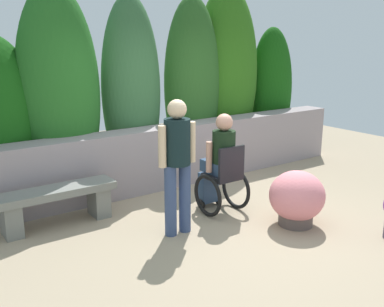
% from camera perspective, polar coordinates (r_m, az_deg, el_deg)
% --- Properties ---
extents(ground_plane, '(12.60, 12.60, 0.00)m').
position_cam_1_polar(ground_plane, '(5.61, 4.49, -9.04)').
color(ground_plane, tan).
extents(stone_retaining_wall, '(7.35, 0.42, 0.95)m').
position_cam_1_polar(stone_retaining_wall, '(6.78, -4.72, -0.59)').
color(stone_retaining_wall, gray).
rests_on(stone_retaining_wall, ground).
extents(hedge_backdrop, '(7.66, 1.14, 3.20)m').
position_cam_1_polar(hedge_backdrop, '(6.88, -11.24, 7.74)').
color(hedge_backdrop, '#0F4621').
rests_on(hedge_backdrop, ground).
extents(stone_bench, '(1.45, 0.38, 0.48)m').
position_cam_1_polar(stone_bench, '(5.69, -17.09, -5.87)').
color(stone_bench, slate).
rests_on(stone_bench, ground).
extents(person_in_wheelchair, '(0.53, 0.66, 1.33)m').
position_cam_1_polar(person_in_wheelchair, '(5.79, 3.74, -1.70)').
color(person_in_wheelchair, black).
rests_on(person_in_wheelchair, ground).
extents(person_standing_companion, '(0.49, 0.30, 1.60)m').
position_cam_1_polar(person_standing_companion, '(5.04, -1.90, -0.64)').
color(person_standing_companion, '#36476F').
rests_on(person_standing_companion, ground).
extents(flower_pot_terracotta_by_wall, '(0.68, 0.68, 0.69)m').
position_cam_1_polar(flower_pot_terracotta_by_wall, '(5.59, 13.39, -5.70)').
color(flower_pot_terracotta_by_wall, brown).
rests_on(flower_pot_terracotta_by_wall, ground).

